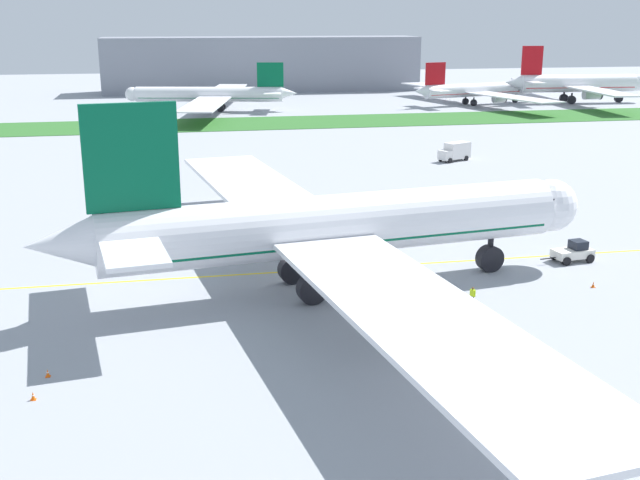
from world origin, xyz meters
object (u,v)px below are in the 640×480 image
Objects in this scene: airliner_foreground at (329,227)px; traffic_cone_near_nose at (48,373)px; ground_crew_wingwalker_starboard at (473,294)px; parked_airliner_far_right at (476,90)px; pushback_tug at (574,252)px; service_truck_baggage_loader at (455,151)px; parked_airliner_far_centre at (212,95)px; parked_airliner_far_outer at (576,84)px; traffic_cone_starboard_wing at (593,284)px; traffic_cone_port_wing at (33,396)px; ground_crew_marshaller_front at (444,334)px; ground_crew_wingwalker_port at (351,254)px.

airliner_foreground reaches higher than traffic_cone_near_nose.
traffic_cone_near_nose is at bearing -167.42° from ground_crew_wingwalker_starboard.
parked_airliner_far_right is (62.46, 154.93, 3.15)m from ground_crew_wingwalker_starboard.
parked_airliner_far_right is (74.04, 148.45, -1.91)m from airliner_foreground.
ground_crew_wingwalker_starboard is at bearing -145.88° from pushback_tug.
parked_airliner_far_centre is (-37.24, 84.74, 2.66)m from service_truck_baggage_loader.
parked_airliner_far_outer is at bearing 58.88° from ground_crew_wingwalker_starboard.
traffic_cone_starboard_wing is (47.95, 10.11, 0.00)m from traffic_cone_near_nose.
traffic_cone_port_wing is (-23.84, -17.74, -5.81)m from airliner_foreground.
ground_crew_marshaller_front is 0.03× the size of parked_airliner_far_outer.
traffic_cone_port_wing is at bearing -162.36° from ground_crew_wingwalker_starboard.
parked_airliner_far_outer is (30.46, -1.04, 1.40)m from parked_airliner_far_right.
pushback_tug is 23.20m from ground_crew_wingwalker_port.
airliner_foreground reaches higher than parked_airliner_far_outer.
parked_airliner_far_right reaches higher than ground_crew_wingwalker_port.
airliner_foreground is at bearing 36.66° from traffic_cone_port_wing.
pushback_tug is 10.41× the size of traffic_cone_near_nose.
ground_crew_wingwalker_starboard is at bearing -169.90° from traffic_cone_starboard_wing.
traffic_cone_starboard_wing is 171.42m from parked_airliner_far_outer.
parked_airliner_far_centre is at bearing -179.92° from parked_airliner_far_outer.
parked_airliner_far_outer is at bearing 58.70° from ground_crew_marshaller_front.
parked_airliner_far_centre is (-26.16, 151.41, 4.09)m from traffic_cone_starboard_wing.
parked_airliner_far_right is at bearing 0.91° from parked_airliner_far_centre.
ground_crew_marshaller_front is 0.03× the size of parked_airliner_far_right.
parked_airliner_far_outer is (128.34, 165.15, 5.30)m from traffic_cone_port_wing.
parked_airliner_far_right is at bearing 67.35° from ground_crew_marshaller_front.
ground_crew_wingwalker_starboard is 13.24m from traffic_cone_starboard_wing.
ground_crew_marshaller_front is 1.00× the size of ground_crew_wingwalker_starboard.
traffic_cone_starboard_wing is 67.60m from service_truck_baggage_loader.
pushback_tug is at bearing 23.08° from traffic_cone_port_wing.
ground_crew_wingwalker_starboard is (11.58, -6.48, -5.05)m from airliner_foreground.
service_truck_baggage_loader is (35.68, 62.50, -4.38)m from airliner_foreground.
parked_airliner_far_right is (49.44, 152.61, 3.90)m from traffic_cone_starboard_wing.
ground_crew_marshaller_front is at bearing -111.06° from service_truck_baggage_loader.
traffic_cone_starboard_wing is at bearing -80.20° from parked_airliner_far_centre.
airliner_foreground is at bearing -171.85° from pushback_tug.
ground_crew_wingwalker_starboard is 0.03× the size of parked_airliner_far_outer.
ground_crew_wingwalker_starboard is 35.81m from traffic_cone_near_nose.
ground_crew_wingwalker_starboard is 2.95× the size of traffic_cone_near_nose.
traffic_cone_near_nose is at bearing -160.15° from pushback_tug.
traffic_cone_port_wing is (-50.66, -21.59, -0.72)m from pushback_tug.
ground_crew_marshaller_front is 29.98m from traffic_cone_port_wing.
parked_airliner_far_right reaches higher than traffic_cone_port_wing.
traffic_cone_port_wing is at bearing -156.92° from pushback_tug.
traffic_cone_port_wing is at bearing -127.85° from parked_airliner_far_outer.
pushback_tug is 152.15m from parked_airliner_far_right.
service_truck_baggage_loader is (24.10, 68.98, 0.67)m from ground_crew_wingwalker_starboard.
parked_airliner_far_centre is at bearing 92.26° from ground_crew_wingwalker_port.
parked_airliner_far_right is (97.88, 166.19, 3.90)m from traffic_cone_port_wing.
pushback_tug is at bearing -118.42° from parked_airliner_far_outer.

